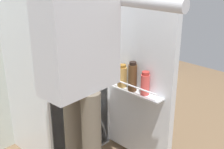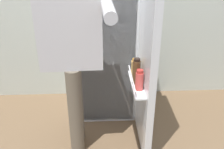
# 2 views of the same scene
# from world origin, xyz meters

# --- Properties ---
(kitchen_wall) EXTENTS (4.40, 0.10, 2.41)m
(kitchen_wall) POSITION_xyz_m (0.00, 0.88, 1.20)
(kitchen_wall) COLOR beige
(kitchen_wall) RESTS_ON ground_plane
(refrigerator) EXTENTS (0.66, 1.18, 1.72)m
(refrigerator) POSITION_xyz_m (0.03, 0.48, 0.86)
(refrigerator) COLOR silver
(refrigerator) RESTS_ON ground_plane
(person) EXTENTS (0.56, 0.77, 1.61)m
(person) POSITION_xyz_m (-0.26, -0.07, 0.97)
(person) COLOR #665B4C
(person) RESTS_ON ground_plane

